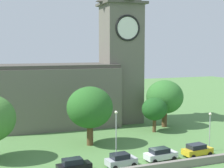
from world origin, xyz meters
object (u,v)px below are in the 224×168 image
object	(u,v)px
car_yellow	(197,150)
tree_churchyard	(165,97)
church	(80,80)
tree_riverside_east	(155,109)
car_white	(160,154)
car_black	(74,166)
tree_by_tower	(90,108)
streetlamp_central	(210,125)
car_silver	(121,160)
streetlamp_west_mid	(116,128)

from	to	relation	value
car_yellow	tree_churchyard	bearing A→B (deg)	74.51
church	tree_riverside_east	world-z (taller)	church
church	tree_riverside_east	bearing A→B (deg)	-46.64
car_white	car_black	bearing A→B (deg)	-179.03
tree_by_tower	tree_riverside_east	bearing A→B (deg)	15.57
streetlamp_central	tree_by_tower	xyz separation A→B (m)	(-16.19, 9.82, 2.13)
car_silver	streetlamp_west_mid	distance (m)	4.66
car_black	tree_churchyard	world-z (taller)	tree_churchyard
car_white	tree_by_tower	distance (m)	14.07
car_silver	car_yellow	world-z (taller)	car_silver
streetlamp_central	tree_by_tower	bearing A→B (deg)	148.76
streetlamp_central	tree_by_tower	distance (m)	19.06
church	streetlamp_west_mid	distance (m)	24.99
car_yellow	tree_riverside_east	xyz separation A→B (m)	(1.08, 15.13, 3.47)
car_silver	tree_by_tower	world-z (taller)	tree_by_tower
car_white	streetlamp_west_mid	bearing A→B (deg)	158.71
streetlamp_west_mid	streetlamp_central	size ratio (longest dim) A/B	1.19
tree_riverside_east	church	bearing A→B (deg)	133.36
car_silver	tree_by_tower	size ratio (longest dim) A/B	0.44
streetlamp_central	streetlamp_west_mid	bearing A→B (deg)	175.97
streetlamp_west_mid	tree_by_tower	world-z (taller)	tree_by_tower
streetlamp_central	tree_churchyard	bearing A→B (deg)	83.85
streetlamp_west_mid	tree_riverside_east	distance (m)	18.14
church	car_white	size ratio (longest dim) A/B	6.41
streetlamp_central	tree_riverside_east	bearing A→B (deg)	98.96
church	car_silver	size ratio (longest dim) A/B	7.21
streetlamp_central	car_yellow	bearing A→B (deg)	-156.62
church	tree_churchyard	xyz separation A→B (m)	(15.17, -8.74, -3.19)
car_black	car_silver	bearing A→B (deg)	-1.25
car_black	streetlamp_central	distance (m)	22.26
car_black	car_yellow	xyz separation A→B (m)	(18.74, 0.03, -0.05)
car_silver	streetlamp_central	size ratio (longest dim) A/B	0.71
car_black	car_yellow	distance (m)	18.74
car_yellow	streetlamp_west_mid	bearing A→B (deg)	168.28
streetlamp_west_mid	tree_riverside_east	size ratio (longest dim) A/B	1.08
church	streetlamp_central	size ratio (longest dim) A/B	5.09
car_yellow	streetlamp_west_mid	size ratio (longest dim) A/B	0.66
car_yellow	tree_by_tower	bearing A→B (deg)	139.09
church	car_black	world-z (taller)	church
car_black	tree_by_tower	bearing A→B (deg)	62.75
car_white	tree_riverside_east	xyz separation A→B (m)	(7.12, 14.94, 3.47)
car_silver	car_black	bearing A→B (deg)	178.75
car_white	streetlamp_central	distance (m)	9.89
car_silver	car_white	world-z (taller)	car_silver
car_white	streetlamp_west_mid	world-z (taller)	streetlamp_west_mid
car_black	car_white	world-z (taller)	car_black
car_silver	car_white	distance (m)	6.24
car_silver	tree_churchyard	bearing A→B (deg)	46.73
car_yellow	streetlamp_central	size ratio (longest dim) A/B	0.78
car_silver	streetlamp_west_mid	xyz separation A→B (m)	(0.38, 2.64, 3.82)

